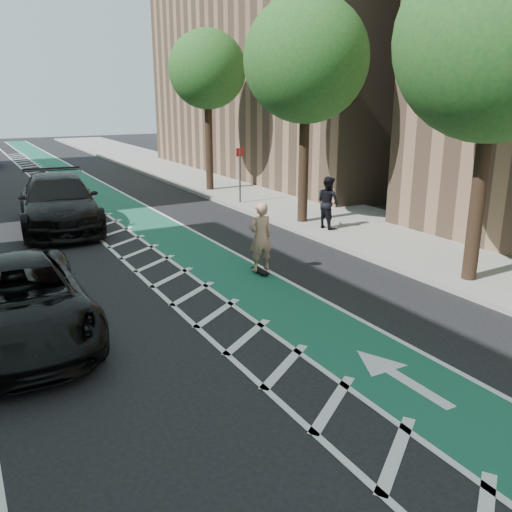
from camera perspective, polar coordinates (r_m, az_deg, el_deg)
ground at (r=10.31m, az=-8.40°, el=-10.13°), size 120.00×120.00×0.00m
bike_lane at (r=20.19m, az=-10.67°, el=3.06°), size 2.00×90.00×0.01m
buffer_strip at (r=19.79m, az=-14.78°, el=2.53°), size 1.40×90.00×0.01m
sidewalk_right at (r=23.00m, az=4.87°, el=5.09°), size 5.00×90.00×0.15m
curb_right at (r=21.75m, az=-0.51°, el=4.51°), size 0.12×90.00×0.16m
building_right_far at (r=35.68m, az=7.17°, el=24.26°), size 14.00×22.00×19.00m
tree_r_b at (r=14.10m, az=24.13°, el=19.96°), size 4.20×4.20×7.90m
tree_r_c at (r=20.04m, az=4.63°, el=19.81°), size 4.20×4.20×7.90m
tree_r_d at (r=27.07m, az=-5.32°, el=18.91°), size 4.20×4.20×7.90m
sign_post at (r=23.53m, az=-1.70°, el=8.55°), size 0.35×0.08×2.47m
skateboard at (r=14.56m, az=0.46°, el=-1.56°), size 0.25×0.74×0.10m
skateboarder at (r=14.30m, az=0.47°, el=2.02°), size 0.70×0.48×1.84m
suv_near at (r=11.52m, az=-23.78°, el=-4.33°), size 2.63×5.57×1.54m
suv_far at (r=20.77m, az=-20.06°, el=5.35°), size 3.31×6.71×1.88m
pedestrian at (r=19.01m, az=7.58°, el=5.61°), size 0.77×0.95×1.81m
barrel_a at (r=12.44m, az=-23.09°, el=-4.58°), size 0.62×0.62×0.84m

